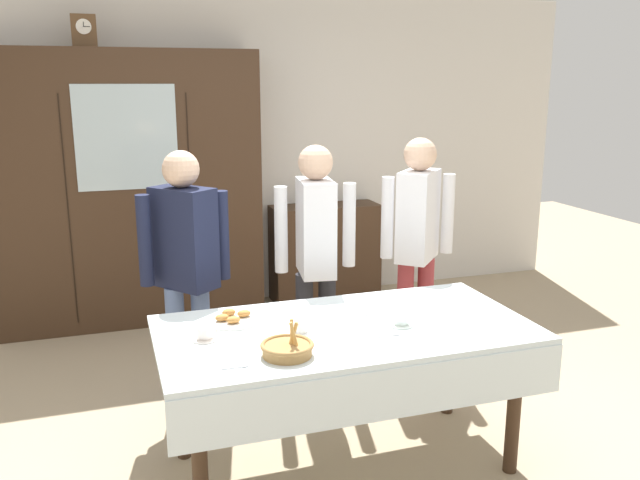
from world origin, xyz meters
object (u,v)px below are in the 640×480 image
tea_cup_mid_left (401,320)px  tea_cup_center (205,334)px  wall_cabinet (129,190)px  person_behind_table_right (417,233)px  bread_basket (287,348)px  spoon_mid_left (362,315)px  tea_cup_near_right (300,328)px  book_stack (325,202)px  pastry_plate (233,319)px  person_by_cabinet (185,258)px  spoon_far_right (392,335)px  bookshelf_low (325,252)px  spoon_near_left (239,367)px  person_beside_shelf (316,246)px  dining_table (347,348)px  mantel_clock (84,31)px

tea_cup_mid_left → tea_cup_center: (-0.96, 0.12, 0.00)m
wall_cabinet → person_behind_table_right: size_ratio=1.37×
bread_basket → spoon_mid_left: bearing=36.3°
tea_cup_near_right → spoon_mid_left: size_ratio=1.09×
book_stack → tea_cup_center: book_stack is taller
tea_cup_mid_left → pastry_plate: 0.85m
person_by_cabinet → spoon_far_right: bearing=-51.2°
bookshelf_low → spoon_near_left: bearing=-115.2°
wall_cabinet → pastry_plate: wall_cabinet is taller
person_by_cabinet → spoon_near_left: bearing=-86.4°
wall_cabinet → person_by_cabinet: bearing=-82.3°
bread_basket → spoon_far_right: size_ratio=2.02×
wall_cabinet → tea_cup_mid_left: (1.17, -2.63, -0.31)m
bookshelf_low → pastry_plate: (-1.29, -2.36, 0.34)m
person_behind_table_right → person_beside_shelf: person_behind_table_right is taller
dining_table → mantel_clock: size_ratio=7.70×
mantel_clock → person_beside_shelf: mantel_clock is taller
pastry_plate → mantel_clock: bearing=105.3°
dining_table → book_stack: 2.76m
spoon_mid_left → person_by_cabinet: bearing=137.1°
wall_cabinet → mantel_clock: (-0.24, -0.00, 1.21)m
pastry_plate → person_by_cabinet: 0.66m
dining_table → spoon_mid_left: bearing=48.0°
mantel_clock → person_by_cabinet: mantel_clock is taller
wall_cabinet → tea_cup_near_right: bearing=-75.6°
dining_table → mantel_clock: 3.28m
bread_basket → person_behind_table_right: 1.73m
mantel_clock → tea_cup_center: size_ratio=1.85×
bookshelf_low → book_stack: (0.00, 0.00, 0.46)m
dining_table → wall_cabinet: bearing=109.2°
tea_cup_center → mantel_clock: bearing=100.4°
tea_cup_near_right → bread_basket: bearing=-118.4°
bookshelf_low → spoon_near_left: 3.24m
pastry_plate → spoon_near_left: bearing=-98.4°
tea_cup_near_right → person_by_cabinet: person_by_cabinet is taller
dining_table → person_by_cabinet: 1.16m
mantel_clock → person_beside_shelf: (1.27, -1.68, -1.36)m
dining_table → tea_cup_near_right: bearing=175.6°
dining_table → mantel_clock: bearing=113.9°
dining_table → spoon_near_left: 0.67m
spoon_near_left → spoon_far_right: (0.77, 0.13, 0.00)m
spoon_mid_left → spoon_far_right: size_ratio=1.00×
tea_cup_mid_left → person_behind_table_right: 1.19m
tea_cup_center → person_beside_shelf: size_ratio=0.08×
tea_cup_near_right → spoon_far_right: size_ratio=1.09×
tea_cup_center → person_behind_table_right: size_ratio=0.08×
tea_cup_center → pastry_plate: (0.17, 0.20, -0.01)m
dining_table → tea_cup_mid_left: bearing=-8.1°
book_stack → tea_cup_near_right: 2.81m
person_beside_shelf → book_stack: bearing=69.5°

